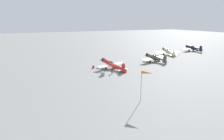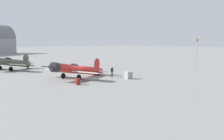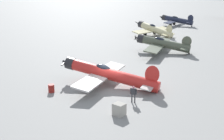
{
  "view_description": "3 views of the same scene",
  "coord_description": "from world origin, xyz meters",
  "px_view_note": "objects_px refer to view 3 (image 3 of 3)",
  "views": [
    {
      "loc": [
        49.6,
        -22.99,
        14.34
      ],
      "look_at": [
        4.32,
        -2.49,
        1.1
      ],
      "focal_mm": 29.88,
      "sensor_mm": 36.0,
      "label": 1
    },
    {
      "loc": [
        -23.82,
        -34.45,
        5.61
      ],
      "look_at": [
        4.32,
        -2.49,
        1.1
      ],
      "focal_mm": 44.95,
      "sensor_mm": 36.0,
      "label": 2
    },
    {
      "loc": [
        17.65,
        -23.58,
        10.4
      ],
      "look_at": [
        -0.0,
        0.0,
        1.8
      ],
      "focal_mm": 46.43,
      "sensor_mm": 36.0,
      "label": 3
    }
  ],
  "objects_px": {
    "fuel_drum": "(51,88)",
    "airplane_foreground": "(108,74)",
    "airplane_far_line": "(154,29)",
    "equipment_crate": "(119,109)",
    "airplane_outer_stand": "(176,20)",
    "ground_crew_mechanic": "(133,93)",
    "airplane_mid_apron": "(161,43)"
  },
  "relations": [
    {
      "from": "airplane_mid_apron",
      "to": "ground_crew_mechanic",
      "type": "xyz_separation_m",
      "value": [
        7.83,
        -20.44,
        -0.48
      ]
    },
    {
      "from": "airplane_foreground",
      "to": "fuel_drum",
      "type": "height_order",
      "value": "airplane_foreground"
    },
    {
      "from": "airplane_far_line",
      "to": "ground_crew_mechanic",
      "type": "height_order",
      "value": "airplane_far_line"
    },
    {
      "from": "airplane_mid_apron",
      "to": "equipment_crate",
      "type": "bearing_deg",
      "value": 92.71
    },
    {
      "from": "airplane_foreground",
      "to": "fuel_drum",
      "type": "relative_size",
      "value": 14.29
    },
    {
      "from": "airplane_far_line",
      "to": "airplane_outer_stand",
      "type": "relative_size",
      "value": 0.88
    },
    {
      "from": "airplane_foreground",
      "to": "equipment_crate",
      "type": "bearing_deg",
      "value": 120.35
    },
    {
      "from": "airplane_outer_stand",
      "to": "fuel_drum",
      "type": "xyz_separation_m",
      "value": [
        11.63,
        -54.48,
        -1.14
      ]
    },
    {
      "from": "fuel_drum",
      "to": "airplane_mid_apron",
      "type": "bearing_deg",
      "value": 89.25
    },
    {
      "from": "airplane_far_line",
      "to": "equipment_crate",
      "type": "relative_size",
      "value": 10.35
    },
    {
      "from": "airplane_mid_apron",
      "to": "airplane_outer_stand",
      "type": "bearing_deg",
      "value": -86.1
    },
    {
      "from": "airplane_foreground",
      "to": "airplane_mid_apron",
      "type": "relative_size",
      "value": 0.93
    },
    {
      "from": "airplane_foreground",
      "to": "ground_crew_mechanic",
      "type": "bearing_deg",
      "value": 139.34
    },
    {
      "from": "airplane_mid_apron",
      "to": "fuel_drum",
      "type": "bearing_deg",
      "value": 72.31
    },
    {
      "from": "airplane_mid_apron",
      "to": "equipment_crate",
      "type": "xyz_separation_m",
      "value": [
        8.38,
        -23.46,
        -0.93
      ]
    },
    {
      "from": "airplane_outer_stand",
      "to": "equipment_crate",
      "type": "height_order",
      "value": "airplane_outer_stand"
    },
    {
      "from": "airplane_outer_stand",
      "to": "equipment_crate",
      "type": "distance_m",
      "value": 58.47
    },
    {
      "from": "airplane_mid_apron",
      "to": "ground_crew_mechanic",
      "type": "relative_size",
      "value": 7.7
    },
    {
      "from": "ground_crew_mechanic",
      "to": "fuel_drum",
      "type": "distance_m",
      "value": 8.59
    },
    {
      "from": "airplane_mid_apron",
      "to": "airplane_far_line",
      "type": "xyz_separation_m",
      "value": [
        -8.97,
        13.75,
        -0.09
      ]
    },
    {
      "from": "airplane_far_line",
      "to": "equipment_crate",
      "type": "distance_m",
      "value": 41.07
    },
    {
      "from": "ground_crew_mechanic",
      "to": "equipment_crate",
      "type": "bearing_deg",
      "value": -3.14
    },
    {
      "from": "ground_crew_mechanic",
      "to": "equipment_crate",
      "type": "relative_size",
      "value": 1.54
    },
    {
      "from": "equipment_crate",
      "to": "ground_crew_mechanic",
      "type": "bearing_deg",
      "value": 100.23
    },
    {
      "from": "airplane_mid_apron",
      "to": "equipment_crate",
      "type": "distance_m",
      "value": 24.93
    },
    {
      "from": "fuel_drum",
      "to": "airplane_foreground",
      "type": "bearing_deg",
      "value": 56.75
    },
    {
      "from": "fuel_drum",
      "to": "ground_crew_mechanic",
      "type": "bearing_deg",
      "value": 18.27
    },
    {
      "from": "airplane_outer_stand",
      "to": "airplane_mid_apron",
      "type": "bearing_deg",
      "value": 103.59
    },
    {
      "from": "airplane_far_line",
      "to": "airplane_outer_stand",
      "type": "distance_m",
      "value": 17.85
    },
    {
      "from": "airplane_outer_stand",
      "to": "fuel_drum",
      "type": "distance_m",
      "value": 55.72
    },
    {
      "from": "airplane_foreground",
      "to": "fuel_drum",
      "type": "xyz_separation_m",
      "value": [
        -3.31,
        -5.05,
        -0.91
      ]
    },
    {
      "from": "equipment_crate",
      "to": "airplane_mid_apron",
      "type": "bearing_deg",
      "value": 109.65
    }
  ]
}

